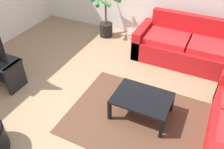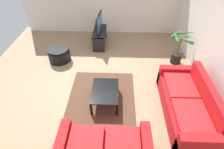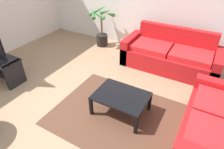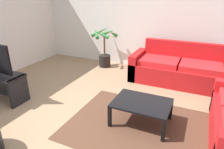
% 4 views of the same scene
% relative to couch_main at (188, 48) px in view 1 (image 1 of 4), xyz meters
% --- Properties ---
extents(ground_plane, '(6.60, 6.60, 0.00)m').
position_rel_couch_main_xyz_m(ground_plane, '(-1.11, -2.28, -0.30)').
color(ground_plane, '#937556').
extents(couch_main, '(2.16, 0.90, 0.90)m').
position_rel_couch_main_xyz_m(couch_main, '(0.00, 0.00, 0.00)').
color(couch_main, red).
rests_on(couch_main, ground).
extents(coffee_table, '(0.88, 0.65, 0.38)m').
position_rel_couch_main_xyz_m(coffee_table, '(-0.32, -1.90, 0.03)').
color(coffee_table, black).
rests_on(coffee_table, ground).
extents(area_rug, '(2.20, 1.70, 0.01)m').
position_rel_couch_main_xyz_m(area_rug, '(-0.32, -2.00, -0.30)').
color(area_rug, '#513323').
rests_on(area_rug, ground).
extents(potted_palm, '(0.75, 0.74, 1.09)m').
position_rel_couch_main_xyz_m(potted_palm, '(-2.05, 0.27, 0.18)').
color(potted_palm, black).
rests_on(potted_palm, ground).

